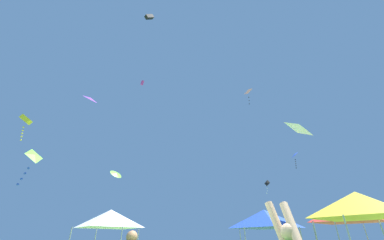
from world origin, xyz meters
name	(u,v)px	position (x,y,z in m)	size (l,w,h in m)	color
canopy_tent_blue	(265,219)	(3.03, 9.30, 2.60)	(2.86, 2.86, 3.06)	#9E9EA3
canopy_tent_white	(110,219)	(-5.52, 8.93, 2.65)	(2.91, 2.91, 3.12)	#9E9EA3
canopy_tent_yellow	(359,204)	(6.22, 6.10, 2.87)	(3.15, 3.15, 3.37)	#9E9EA3
canopy_tent_red	(347,212)	(7.93, 10.56, 3.01)	(3.31, 3.31, 3.54)	#9E9EA3
kite_lime_delta	(116,174)	(-7.06, 12.22, 6.08)	(1.15, 1.20, 0.72)	#75D138
kite_lime_diamond	(34,157)	(-13.06, 10.75, 7.10)	(1.36, 1.31, 2.85)	#75D138
kite_white_diamond	(299,128)	(5.90, 9.17, 7.85)	(1.34, 1.18, 0.93)	white
kite_purple_diamond	(91,98)	(-7.66, 7.74, 10.03)	(1.30, 1.21, 0.76)	purple
kite_black_box	(149,17)	(-4.91, 9.21, 19.86)	(0.83, 0.86, 0.82)	black
kite_magenta_box	(142,83)	(-9.13, 20.52, 21.22)	(0.52, 0.49, 0.71)	#D6389E
kite_pink_diamond	(248,92)	(6.69, 27.92, 23.74)	(1.24, 1.00, 2.79)	pink
kite_yellow_box	(26,120)	(-11.35, 7.26, 8.30)	(0.81, 0.50, 1.69)	yellow
kite_black_diamond	(267,183)	(7.70, 28.86, 8.65)	(0.77, 0.75, 1.80)	black
kite_blue_delta	(295,155)	(8.44, 18.12, 9.06)	(0.76, 0.88, 1.63)	blue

